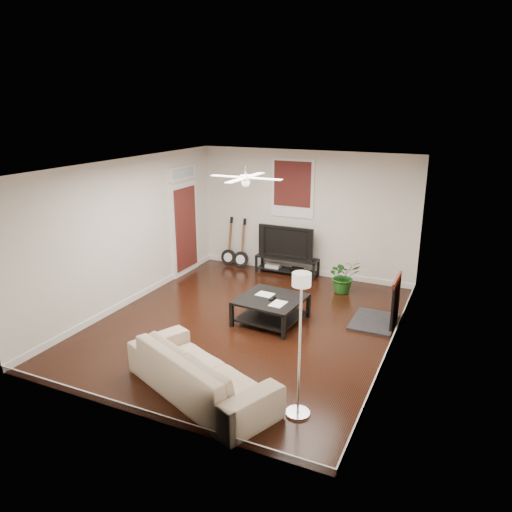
{
  "coord_description": "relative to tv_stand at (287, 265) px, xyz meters",
  "views": [
    {
      "loc": [
        3.48,
        -7.12,
        3.75
      ],
      "look_at": [
        0.0,
        0.4,
        1.15
      ],
      "focal_mm": 34.19,
      "sensor_mm": 36.0,
      "label": 1
    }
  ],
  "objects": [
    {
      "name": "tv",
      "position": [
        0.0,
        0.02,
        0.58
      ],
      "size": [
        1.29,
        0.17,
        0.74
      ],
      "primitive_type": "imported",
      "color": "black",
      "rests_on": "tv_stand"
    },
    {
      "name": "ceiling_fan",
      "position": [
        0.32,
        -2.78,
        2.4
      ],
      "size": [
        1.24,
        1.24,
        0.32
      ],
      "primitive_type": null,
      "color": "white",
      "rests_on": "ceiling"
    },
    {
      "name": "brick_accent",
      "position": [
        2.81,
        -1.78,
        1.2
      ],
      "size": [
        0.02,
        2.2,
        2.8
      ],
      "primitive_type": "cube",
      "color": "brown",
      "rests_on": "floor"
    },
    {
      "name": "tv_stand",
      "position": [
        0.0,
        0.0,
        0.0
      ],
      "size": [
        1.44,
        0.39,
        0.4
      ],
      "primitive_type": "cube",
      "color": "black",
      "rests_on": "floor"
    },
    {
      "name": "window_back",
      "position": [
        0.02,
        0.19,
        1.75
      ],
      "size": [
        1.0,
        0.06,
        1.3
      ],
      "primitive_type": "cube",
      "color": "#3C1110",
      "rests_on": "wall_back"
    },
    {
      "name": "sofa",
      "position": [
        0.72,
        -5.0,
        0.14
      ],
      "size": [
        2.5,
        1.75,
        0.68
      ],
      "primitive_type": "imported",
      "rotation": [
        0.0,
        0.0,
        2.74
      ],
      "color": "tan",
      "rests_on": "floor"
    },
    {
      "name": "floor_lamp",
      "position": [
        2.07,
        -4.9,
        0.75
      ],
      "size": [
        0.41,
        0.41,
        1.9
      ],
      "primitive_type": null,
      "rotation": [
        0.0,
        0.0,
        -0.4
      ],
      "color": "silver",
      "rests_on": "floor"
    },
    {
      "name": "guitar_right",
      "position": [
        -1.15,
        -0.06,
        0.39
      ],
      "size": [
        0.41,
        0.32,
        1.19
      ],
      "primitive_type": null,
      "rotation": [
        0.0,
        0.0,
        0.18
      ],
      "color": "black",
      "rests_on": "floor"
    },
    {
      "name": "coffee_table",
      "position": [
        0.68,
        -2.51,
        0.02
      ],
      "size": [
        1.16,
        1.16,
        0.45
      ],
      "primitive_type": "cube",
      "rotation": [
        0.0,
        0.0,
        -0.08
      ],
      "color": "black",
      "rests_on": "floor"
    },
    {
      "name": "potted_plant",
      "position": [
        1.48,
        -0.57,
        0.16
      ],
      "size": [
        0.85,
        0.82,
        0.71
      ],
      "primitive_type": "imported",
      "rotation": [
        0.0,
        0.0,
        0.61
      ],
      "color": "#1A5317",
      "rests_on": "floor"
    },
    {
      "name": "room",
      "position": [
        0.32,
        -2.78,
        1.2
      ],
      "size": [
        5.01,
        6.01,
        2.81
      ],
      "color": "black",
      "rests_on": "ground"
    },
    {
      "name": "door_left",
      "position": [
        -2.14,
        -0.88,
        1.05
      ],
      "size": [
        0.08,
        1.0,
        2.5
      ],
      "primitive_type": "cube",
      "color": "white",
      "rests_on": "wall_left"
    },
    {
      "name": "fireplace",
      "position": [
        2.52,
        -1.78,
        0.26
      ],
      "size": [
        0.8,
        1.1,
        0.92
      ],
      "primitive_type": "cube",
      "color": "black",
      "rests_on": "floor"
    },
    {
      "name": "guitar_left",
      "position": [
        -1.5,
        -0.03,
        0.39
      ],
      "size": [
        0.39,
        0.29,
        1.19
      ],
      "primitive_type": null,
      "rotation": [
        0.0,
        0.0,
        0.07
      ],
      "color": "black",
      "rests_on": "floor"
    }
  ]
}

